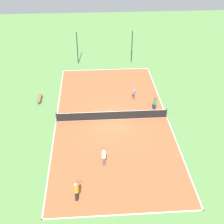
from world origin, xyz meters
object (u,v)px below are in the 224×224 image
player_far_green (155,103)px  tennis_ball_midcourt (81,139)px  bench (39,98)px  fence_post_back_left (77,48)px  fence_post_back_right (132,47)px  tennis_net (112,115)px  player_baseline_gray (134,93)px  player_near_white (104,156)px  player_center_orange (76,190)px  tennis_ball_right_alley (178,156)px

player_far_green → tennis_ball_midcourt: (-7.67, -4.16, -1.03)m
bench → player_far_green: (12.32, -3.06, 0.69)m
tennis_ball_midcourt → fence_post_back_left: size_ratio=0.02×
player_far_green → fence_post_back_right: 13.21m
tennis_net → fence_post_back_left: (-3.72, 14.24, 1.66)m
fence_post_back_left → player_baseline_gray: bearing=-58.3°
player_far_green → player_near_white: player_far_green is taller
player_baseline_gray → fence_post_back_right: fence_post_back_right is taller
player_baseline_gray → player_far_green: bearing=30.1°
tennis_net → player_near_white: bearing=-99.6°
fence_post_back_left → player_center_orange: bearing=-89.0°
tennis_net → player_center_orange: player_center_orange is taller
tennis_net → bench: size_ratio=6.15×
player_near_white → fence_post_back_right: 21.52m
player_baseline_gray → fence_post_back_left: 12.29m
tennis_net → player_baseline_gray: player_baseline_gray is taller
fence_post_back_right → tennis_ball_midcourt: bearing=-111.6°
fence_post_back_left → fence_post_back_right: (7.43, 0.00, 0.00)m
tennis_ball_right_alley → bench: bearing=142.0°
player_baseline_gray → tennis_ball_midcourt: player_baseline_gray is taller
player_near_white → fence_post_back_right: bearing=-15.4°
tennis_ball_right_alley → tennis_ball_midcourt: bearing=160.6°
bench → tennis_ball_right_alley: bench is taller
tennis_net → tennis_ball_right_alley: bearing=-48.8°
tennis_net → fence_post_back_right: bearing=75.4°
bench → fence_post_back_left: bearing=-21.9°
player_center_orange → fence_post_back_left: bearing=17.1°
tennis_net → tennis_ball_right_alley: size_ratio=164.38×
player_far_green → tennis_ball_right_alley: size_ratio=26.96×
player_center_orange → player_baseline_gray: bearing=-6.9°
tennis_net → player_far_green: (4.54, 1.11, 0.54)m
bench → fence_post_back_left: size_ratio=0.41×
player_near_white → tennis_ball_right_alley: 6.49m
player_baseline_gray → fence_post_back_right: size_ratio=0.34×
player_near_white → tennis_ball_midcourt: player_near_white is taller
player_baseline_gray → fence_post_back_left: bearing=-152.2°
player_baseline_gray → player_far_green: (1.84, -2.74, 0.21)m
tennis_ball_right_alley → fence_post_back_right: bearing=94.4°
player_baseline_gray → tennis_ball_right_alley: size_ratio=22.19×
player_baseline_gray → player_far_green: 3.31m
player_center_orange → tennis_ball_right_alley: (8.53, 4.26, -0.94)m
tennis_ball_right_alley → fence_post_back_left: bearing=113.9°
bench → player_baseline_gray: 10.49m
tennis_ball_right_alley → tennis_net: bearing=131.2°
bench → fence_post_back_left: fence_post_back_left is taller
player_center_orange → fence_post_back_right: size_ratio=0.38×
player_center_orange → tennis_ball_right_alley: player_center_orange is taller
player_far_green → player_near_white: size_ratio=1.12×
player_near_white → player_far_green: bearing=-38.4°
tennis_net → player_far_green: bearing=13.7°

